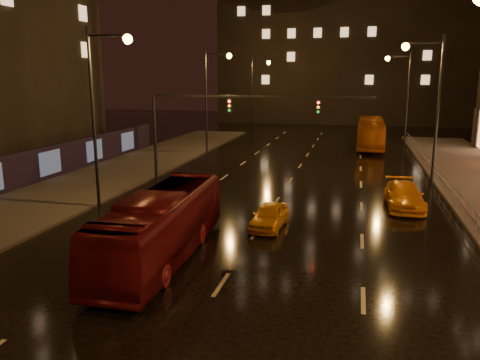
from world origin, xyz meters
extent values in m
plane|color=black|center=(0.00, 20.00, 0.00)|extent=(140.00, 140.00, 0.00)
cube|color=#38332D|center=(-13.50, 15.00, 0.07)|extent=(7.00, 70.00, 0.15)
cube|color=black|center=(4.00, 72.00, 18.00)|extent=(44.00, 16.00, 36.00)
cylinder|color=black|center=(-9.60, 20.00, 3.10)|extent=(0.22, 0.22, 6.20)
cube|color=black|center=(-2.00, 20.00, 6.10)|extent=(15.20, 0.14, 0.14)
cube|color=black|center=(-4.00, 20.00, 5.45)|extent=(0.32, 0.18, 0.95)
cube|color=black|center=(2.00, 20.00, 5.45)|extent=(0.32, 0.18, 0.95)
sphere|color=#FF1E19|center=(-4.00, 19.88, 5.75)|extent=(0.18, 0.18, 0.18)
cylinder|color=#99999E|center=(10.20, 44.00, 0.65)|extent=(0.04, 0.04, 1.00)
cube|color=#99999E|center=(10.20, 18.00, 1.10)|extent=(0.05, 56.00, 0.05)
cube|color=#99999E|center=(10.20, 18.00, 0.70)|extent=(0.05, 56.00, 0.05)
imported|color=maroon|center=(-3.07, 5.91, 1.42)|extent=(2.79, 10.26, 2.83)
imported|color=#AF5711|center=(6.00, 40.36, 1.56)|extent=(2.80, 11.24, 3.12)
imported|color=orange|center=(0.50, 10.93, 0.61)|extent=(1.72, 3.69, 1.22)
imported|color=orange|center=(7.34, 16.44, 0.70)|extent=(2.17, 4.92, 1.41)
camera|label=1|loc=(4.47, -11.10, 7.35)|focal=35.00mm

